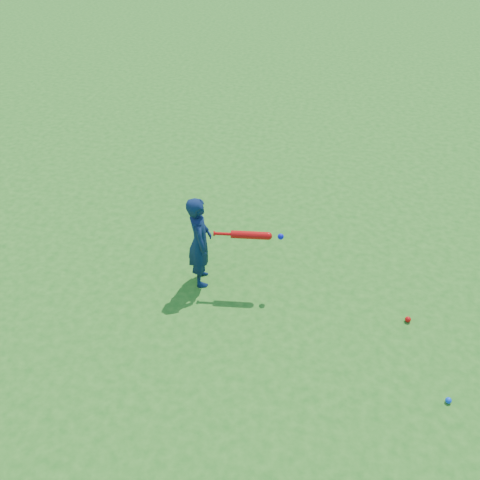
{
  "coord_description": "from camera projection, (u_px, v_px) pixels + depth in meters",
  "views": [
    {
      "loc": [
        1.29,
        -4.56,
        4.56
      ],
      "look_at": [
        0.13,
        0.56,
        0.68
      ],
      "focal_mm": 40.0,
      "sensor_mm": 36.0,
      "label": 1
    }
  ],
  "objects": [
    {
      "name": "ground_ball_red",
      "position": [
        408.0,
        319.0,
        6.34
      ],
      "size": [
        0.07,
        0.07,
        0.07
      ],
      "primitive_type": "sphere",
      "color": "red",
      "rests_on": "ground"
    },
    {
      "name": "child",
      "position": [
        200.0,
        242.0,
        6.6
      ],
      "size": [
        0.43,
        0.53,
        1.25
      ],
      "primitive_type": "imported",
      "rotation": [
        0.0,
        0.0,
        1.91
      ],
      "color": "#0D1D41",
      "rests_on": "ground"
    },
    {
      "name": "ground",
      "position": [
        220.0,
        310.0,
        6.52
      ],
      "size": [
        80.0,
        80.0,
        0.0
      ],
      "primitive_type": "plane",
      "color": "#226A19",
      "rests_on": "ground"
    },
    {
      "name": "ground_ball_blue",
      "position": [
        448.0,
        400.0,
        5.42
      ],
      "size": [
        0.06,
        0.06,
        0.06
      ],
      "primitive_type": "sphere",
      "color": "blue",
      "rests_on": "ground"
    },
    {
      "name": "bat_swing",
      "position": [
        253.0,
        235.0,
        6.41
      ],
      "size": [
        0.84,
        0.18,
        0.1
      ],
      "rotation": [
        0.0,
        0.0,
        0.14
      ],
      "color": "red",
      "rests_on": "ground"
    }
  ]
}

